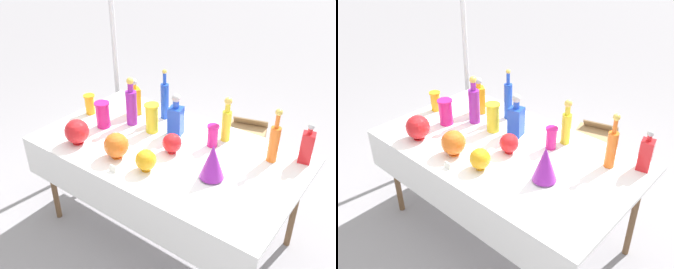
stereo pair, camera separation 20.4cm
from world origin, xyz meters
The scene contains 21 objects.
ground_plane centered at (0.00, 0.00, 0.00)m, with size 40.00×40.00×0.00m, color gray.
display_table centered at (0.00, -0.03, 0.70)m, with size 1.80×1.02×0.76m.
tall_bottle_0 centered at (-0.41, 0.11, 0.91)m, with size 0.08×0.08×0.37m.
tall_bottle_1 centered at (0.26, 0.32, 0.90)m, with size 0.06×0.06×0.32m.
tall_bottle_2 centered at (-0.27, 0.33, 0.92)m, with size 0.06×0.06×0.39m.
tall_bottle_3 centered at (0.62, 0.27, 0.91)m, with size 0.06×0.06×0.37m.
square_decanter_0 centered at (-0.06, 0.17, 0.89)m, with size 0.11×0.11×0.31m.
square_decanter_1 centered at (0.79, 0.38, 0.87)m, with size 0.09×0.09×0.27m.
square_decanter_2 centered at (-0.50, 0.24, 0.88)m, with size 0.12×0.12×0.29m.
slender_vase_0 centered at (-0.55, -0.05, 0.86)m, with size 0.11×0.11×0.19m.
slender_vase_1 centered at (-0.79, 0.04, 0.85)m, with size 0.09×0.09×0.16m.
slender_vase_2 centered at (0.23, 0.20, 0.84)m, with size 0.08×0.08×0.16m.
slender_vase_3 centered at (-0.22, 0.11, 0.87)m, with size 0.11×0.11×0.22m.
fluted_vase_0 centered at (0.41, -0.12, 0.88)m, with size 0.15×0.15×0.23m.
round_bowl_0 centered at (0.06, -0.03, 0.83)m, with size 0.13×0.13×0.14m.
round_bowl_1 centered at (-0.20, -0.29, 0.85)m, with size 0.16×0.16×0.17m.
round_bowl_2 centered at (0.05, -0.29, 0.83)m, with size 0.13×0.13×0.14m.
round_bowl_3 centered at (-0.53, -0.32, 0.85)m, with size 0.17×0.17×0.18m.
price_tag_left centered at (-0.10, -0.42, 0.78)m, with size 0.05×0.01×0.04m, color white.
cardboard_box_behind_left centered at (0.00, 1.27, 0.16)m, with size 0.45×0.40×0.40m.
canopy_pole centered at (-1.06, 0.62, 1.11)m, with size 0.18×0.18×2.75m.
Camera 1 is at (1.27, -1.71, 2.12)m, focal length 40.00 mm.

